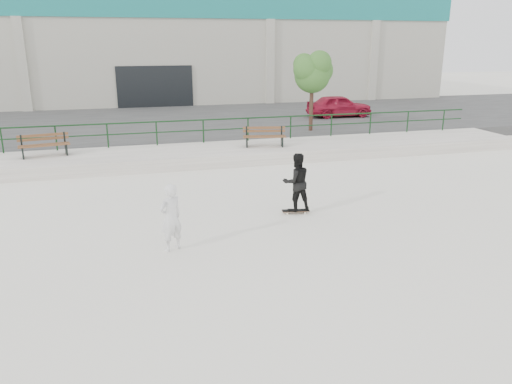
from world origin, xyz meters
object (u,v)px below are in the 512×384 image
object	(u,v)px
standing_skater	(296,182)
skateboard	(296,211)
tree	(313,71)
red_car	(339,106)
bench_right	(264,137)
seated_skater	(171,218)
bench_left	(44,145)

from	to	relation	value
standing_skater	skateboard	bearing A→B (deg)	43.55
tree	red_car	distance (m)	5.58
tree	skateboard	size ratio (longest dim) A/B	4.80
bench_right	red_car	world-z (taller)	red_car
standing_skater	seated_skater	xyz separation A→B (m)	(-3.72, -1.71, -0.12)
bench_right	tree	distance (m)	5.22
bench_left	bench_right	distance (m)	8.70
bench_left	seated_skater	bearing A→B (deg)	-77.40
bench_left	tree	distance (m)	12.58
bench_right	red_car	distance (m)	9.69
skateboard	standing_skater	distance (m)	0.86
standing_skater	red_car	bearing A→B (deg)	-120.12
bench_right	seated_skater	size ratio (longest dim) A/B	1.14
bench_right	red_car	bearing A→B (deg)	58.92
bench_right	standing_skater	size ratio (longest dim) A/B	1.11
bench_right	skateboard	size ratio (longest dim) A/B	2.31
bench_right	seated_skater	xyz separation A→B (m)	(-4.85, -8.80, -0.09)
tree	skateboard	xyz separation A→B (m)	(-4.47, -10.24, -3.31)
bench_right	standing_skater	xyz separation A→B (m)	(-1.13, -7.09, 0.02)
standing_skater	tree	bearing A→B (deg)	-115.04
bench_right	tree	bearing A→B (deg)	55.35
bench_right	tree	size ratio (longest dim) A/B	0.48
bench_right	standing_skater	bearing A→B (deg)	-87.06
tree	seated_skater	world-z (taller)	tree
bench_left	tree	xyz separation A→B (m)	(12.03, 2.72, 2.46)
red_car	seated_skater	size ratio (longest dim) A/B	2.30
red_car	skateboard	distance (m)	16.18
skateboard	standing_skater	size ratio (longest dim) A/B	0.48
bench_left	red_car	bearing A→B (deg)	13.49
bench_left	skateboard	size ratio (longest dim) A/B	2.40
seated_skater	standing_skater	bearing A→B (deg)	174.21
skateboard	seated_skater	world-z (taller)	seated_skater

